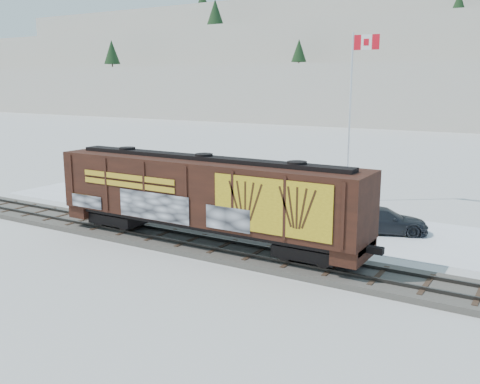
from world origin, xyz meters
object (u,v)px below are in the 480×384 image
Objects in this scene: hopper_railcar at (204,194)px; flagpole at (350,141)px; car_silver at (180,190)px; car_white at (199,198)px; car_dark at (383,220)px.

flagpole is (2.41, 14.51, 1.49)m from hopper_railcar.
hopper_railcar is 14.78m from flagpole.
car_silver is (-10.13, -6.53, -3.49)m from flagpole.
hopper_railcar is 3.77× the size of car_white.
flagpole is 11.41m from car_white.
flagpole is at bearing 80.58° from hopper_railcar.
car_silver is 0.99× the size of car_dark.
car_silver reaches higher than car_dark.
hopper_railcar is 10.53m from car_dark.
hopper_railcar is 1.45× the size of flagpole.
flagpole reaches higher than hopper_railcar.
car_silver is at bearing 50.75° from car_white.
hopper_railcar is 11.28m from car_silver.
hopper_railcar is at bearing -148.24° from car_silver.
car_white is at bearing 127.65° from hopper_railcar.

